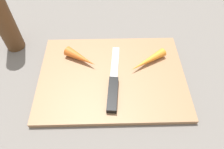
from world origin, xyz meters
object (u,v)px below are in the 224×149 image
(carrot_long, at_px, (148,61))
(pepper_grinder, at_px, (5,22))
(carrot_short, at_px, (81,58))
(cutting_board, at_px, (112,76))
(knife, at_px, (113,89))

(carrot_long, distance_m, pepper_grinder, 0.38)
(pepper_grinder, bearing_deg, carrot_short, -20.71)
(cutting_board, distance_m, carrot_long, 0.10)
(cutting_board, relative_size, carrot_short, 3.99)
(knife, xyz_separation_m, pepper_grinder, (-0.27, 0.17, 0.07))
(cutting_board, bearing_deg, carrot_short, 149.50)
(carrot_short, bearing_deg, carrot_long, 29.65)
(carrot_long, relative_size, carrot_short, 1.19)
(cutting_board, distance_m, carrot_short, 0.09)
(cutting_board, bearing_deg, carrot_long, 20.12)
(carrot_long, bearing_deg, pepper_grinder, -46.50)
(knife, height_order, pepper_grinder, pepper_grinder)
(carrot_long, height_order, pepper_grinder, pepper_grinder)
(carrot_short, height_order, pepper_grinder, pepper_grinder)
(carrot_short, distance_m, pepper_grinder, 0.21)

